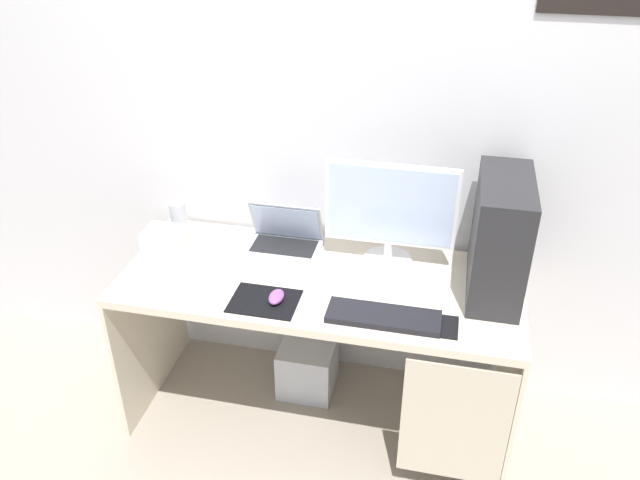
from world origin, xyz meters
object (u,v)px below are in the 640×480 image
at_px(pc_tower, 500,237).
at_px(subwoofer, 308,367).
at_px(laptop, 284,239).
at_px(projector, 168,240).
at_px(speaker, 178,217).
at_px(cell_phone, 449,327).
at_px(monitor, 390,213).
at_px(mouse_left, 276,297).
at_px(keyboard, 383,317).

height_order(pc_tower, subwoofer, pc_tower).
xyz_separation_m(laptop, projector, (-0.49, -0.12, 0.01)).
height_order(speaker, cell_phone, speaker).
bearing_deg(monitor, mouse_left, -135.15).
xyz_separation_m(monitor, projector, (-0.94, -0.11, -0.19)).
relative_size(speaker, mouse_left, 1.54).
distance_m(pc_tower, keyboard, 0.54).
xyz_separation_m(speaker, projector, (0.02, -0.16, -0.02)).
bearing_deg(speaker, laptop, -4.01).
distance_m(pc_tower, cell_phone, 0.40).
distance_m(projector, subwoofer, 0.90).
height_order(monitor, cell_phone, monitor).
bearing_deg(keyboard, projector, 163.70).
height_order(monitor, laptop, monitor).
bearing_deg(subwoofer, monitor, 6.58).
bearing_deg(projector, laptop, 14.40).
xyz_separation_m(projector, mouse_left, (0.56, -0.27, -0.03)).
relative_size(laptop, keyboard, 0.76).
height_order(cell_phone, subwoofer, cell_phone).
distance_m(monitor, keyboard, 0.46).
relative_size(monitor, subwoofer, 2.11).
distance_m(monitor, subwoofer, 0.92).
height_order(monitor, projector, monitor).
relative_size(keyboard, cell_phone, 3.23).
xyz_separation_m(cell_phone, subwoofer, (-0.62, 0.36, -0.62)).
xyz_separation_m(speaker, subwoofer, (0.62, -0.09, -0.69)).
relative_size(projector, mouse_left, 2.08).
distance_m(laptop, subwoofer, 0.67).
xyz_separation_m(pc_tower, keyboard, (-0.39, -0.29, -0.22)).
distance_m(keyboard, mouse_left, 0.42).
xyz_separation_m(projector, cell_phone, (1.21, -0.29, -0.04)).
bearing_deg(cell_phone, monitor, 124.61).
height_order(monitor, keyboard, monitor).
bearing_deg(keyboard, mouse_left, 177.24).
relative_size(speaker, cell_phone, 1.14).
relative_size(monitor, mouse_left, 5.57).
bearing_deg(speaker, pc_tower, -6.32).
xyz_separation_m(monitor, mouse_left, (-0.38, -0.38, -0.21)).
bearing_deg(subwoofer, speaker, 171.86).
bearing_deg(keyboard, cell_phone, -0.20).
bearing_deg(projector, mouse_left, -25.35).
bearing_deg(projector, cell_phone, -13.27).
height_order(monitor, speaker, monitor).
distance_m(monitor, mouse_left, 0.57).
bearing_deg(projector, pc_tower, 0.27).
distance_m(speaker, keyboard, 1.09).
xyz_separation_m(laptop, keyboard, (0.49, -0.41, -0.03)).
xyz_separation_m(speaker, keyboard, (1.00, -0.45, -0.06)).
bearing_deg(laptop, monitor, -1.65).
xyz_separation_m(pc_tower, mouse_left, (-0.81, -0.27, -0.21)).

